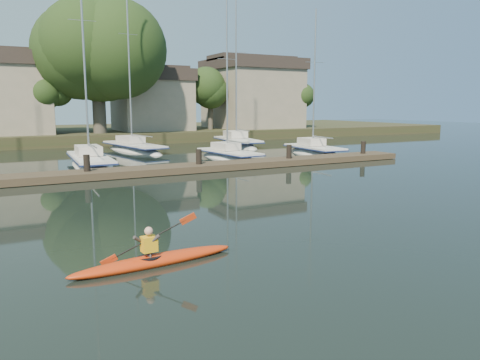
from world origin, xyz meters
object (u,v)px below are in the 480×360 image
sailboat_4 (314,157)px  sailboat_6 (134,153)px  sailboat_7 (237,148)px  dock (146,171)px  sailboat_3 (229,161)px  sailboat_2 (90,169)px  kayak (154,258)px

sailboat_4 → sailboat_6: size_ratio=0.76×
sailboat_6 → sailboat_7: size_ratio=1.09×
dock → sailboat_3: (7.12, 4.49, -0.38)m
dock → sailboat_7: (12.24, 12.99, -0.41)m
sailboat_2 → sailboat_6: size_ratio=0.94×
sailboat_2 → sailboat_3: bearing=-0.8°
kayak → sailboat_7: bearing=53.5°
sailboat_4 → sailboat_7: size_ratio=0.83×
sailboat_4 → sailboat_7: (-1.82, 8.82, -0.02)m
dock → sailboat_6: 13.16m
sailboat_3 → sailboat_2: bearing=171.6°
sailboat_3 → sailboat_4: (6.93, -0.33, -0.02)m
sailboat_6 → sailboat_4: bearing=-46.8°
sailboat_6 → kayak: bearing=-113.5°
kayak → sailboat_4: 25.45m
kayak → sailboat_6: bearing=70.3°
kayak → dock: 14.33m
kayak → dock: size_ratio=0.12×
sailboat_7 → sailboat_6: bearing=-170.6°
dock → sailboat_7: sailboat_7 is taller
sailboat_2 → sailboat_7: bearing=32.1°
sailboat_3 → sailboat_6: 9.37m
dock → sailboat_7: size_ratio=2.41×
sailboat_6 → sailboat_2: bearing=-130.7°
sailboat_3 → sailboat_7: 9.92m
kayak → dock: kayak is taller
sailboat_7 → dock: bearing=-124.8°
kayak → dock: (4.01, 13.76, 0.05)m
kayak → sailboat_3: size_ratio=0.35×
sailboat_6 → sailboat_7: sailboat_6 is taller
sailboat_6 → sailboat_7: (9.37, 0.15, -0.03)m
sailboat_3 → sailboat_7: bearing=54.3°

